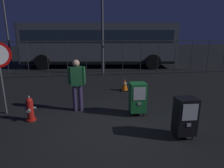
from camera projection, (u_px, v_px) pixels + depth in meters
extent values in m
plane|color=black|center=(106.00, 129.00, 5.24)|extent=(60.00, 60.00, 0.00)
cylinder|color=red|center=(31.00, 119.00, 5.71)|extent=(0.28, 0.28, 0.05)
cylinder|color=red|center=(30.00, 110.00, 5.63)|extent=(0.19, 0.19, 0.55)
sphere|color=red|center=(29.00, 101.00, 5.56)|extent=(0.19, 0.19, 0.19)
cylinder|color=gray|center=(29.00, 97.00, 5.53)|extent=(0.06, 0.06, 0.05)
cylinder|color=gray|center=(29.00, 111.00, 5.50)|extent=(0.09, 0.08, 0.09)
cylinder|color=gray|center=(25.00, 108.00, 5.60)|extent=(0.07, 0.07, 0.07)
cylinder|color=gray|center=(35.00, 108.00, 5.63)|extent=(0.07, 0.07, 0.07)
cylinder|color=black|center=(133.00, 115.00, 5.94)|extent=(0.04, 0.04, 0.12)
cylinder|color=black|center=(144.00, 114.00, 5.98)|extent=(0.04, 0.04, 0.12)
cylinder|color=black|center=(131.00, 111.00, 6.20)|extent=(0.04, 0.04, 0.12)
cylinder|color=black|center=(141.00, 111.00, 6.24)|extent=(0.04, 0.04, 0.12)
cube|color=#19602D|center=(138.00, 97.00, 5.95)|extent=(0.48, 0.40, 0.90)
cube|color=#B2B7BF|center=(140.00, 94.00, 5.71)|extent=(0.36, 0.01, 0.40)
cube|color=gray|center=(139.00, 104.00, 5.79)|extent=(0.10, 0.02, 0.08)
cylinder|color=black|center=(179.00, 139.00, 4.64)|extent=(0.04, 0.04, 0.12)
cylinder|color=black|center=(192.00, 138.00, 4.68)|extent=(0.04, 0.04, 0.12)
cylinder|color=black|center=(174.00, 133.00, 4.91)|extent=(0.04, 0.04, 0.12)
cylinder|color=black|center=(187.00, 132.00, 4.95)|extent=(0.04, 0.04, 0.12)
cube|color=black|center=(185.00, 116.00, 4.66)|extent=(0.48, 0.40, 0.90)
cube|color=#B2B7BF|center=(190.00, 112.00, 4.41)|extent=(0.36, 0.01, 0.40)
cube|color=gray|center=(189.00, 125.00, 4.50)|extent=(0.10, 0.02, 0.08)
cylinder|color=#4C4F54|center=(2.00, 80.00, 5.92)|extent=(0.06, 0.06, 2.20)
cylinder|color=#382D51|center=(75.00, 98.00, 6.30)|extent=(0.14, 0.14, 0.85)
cylinder|color=#382D51|center=(80.00, 98.00, 6.32)|extent=(0.14, 0.14, 0.85)
cube|color=#1E5933|center=(77.00, 76.00, 6.12)|extent=(0.36, 0.20, 0.60)
sphere|color=tan|center=(76.00, 63.00, 6.01)|extent=(0.22, 0.22, 0.22)
cylinder|color=#1E5933|center=(69.00, 76.00, 6.08)|extent=(0.09, 0.09, 0.55)
cylinder|color=#1E5933|center=(84.00, 75.00, 6.14)|extent=(0.09, 0.09, 0.55)
cube|color=black|center=(125.00, 90.00, 8.52)|extent=(0.36, 0.36, 0.03)
cone|color=orange|center=(125.00, 84.00, 8.45)|extent=(0.28, 0.28, 0.50)
cylinder|color=white|center=(125.00, 83.00, 8.44)|extent=(0.17, 0.17, 0.06)
cube|color=#2D2D33|center=(95.00, 41.00, 10.91)|extent=(18.00, 0.04, 0.05)
cube|color=#2D2D33|center=(96.00, 74.00, 11.40)|extent=(18.00, 0.04, 0.05)
cylinder|color=#2D2D33|center=(7.00, 60.00, 10.59)|extent=(0.03, 0.03, 2.00)
cylinder|color=#2D2D33|center=(28.00, 59.00, 10.72)|extent=(0.03, 0.03, 2.00)
cylinder|color=#2D2D33|center=(48.00, 59.00, 10.84)|extent=(0.03, 0.03, 2.00)
cylinder|color=#2D2D33|center=(67.00, 59.00, 10.97)|extent=(0.03, 0.03, 2.00)
cylinder|color=#2D2D33|center=(86.00, 58.00, 11.10)|extent=(0.03, 0.03, 2.00)
cylinder|color=#2D2D33|center=(105.00, 58.00, 11.22)|extent=(0.03, 0.03, 2.00)
cylinder|color=#2D2D33|center=(123.00, 58.00, 11.35)|extent=(0.03, 0.03, 2.00)
cylinder|color=#2D2D33|center=(141.00, 57.00, 11.47)|extent=(0.03, 0.03, 2.00)
cylinder|color=#2D2D33|center=(158.00, 57.00, 11.60)|extent=(0.03, 0.03, 2.00)
cylinder|color=#2D2D33|center=(175.00, 57.00, 11.73)|extent=(0.03, 0.03, 2.00)
cylinder|color=#2D2D33|center=(192.00, 56.00, 11.85)|extent=(0.03, 0.03, 2.00)
cylinder|color=#2D2D33|center=(208.00, 56.00, 11.98)|extent=(0.03, 0.03, 2.00)
cylinder|color=#2D2D33|center=(224.00, 56.00, 12.11)|extent=(0.03, 0.03, 2.00)
cube|color=#4C5156|center=(99.00, 43.00, 13.90)|extent=(10.72, 3.68, 2.65)
cube|color=#1E2838|center=(99.00, 36.00, 13.77)|extent=(10.09, 3.63, 0.80)
cube|color=black|center=(99.00, 60.00, 14.22)|extent=(10.51, 3.67, 0.16)
cylinder|color=black|center=(153.00, 62.00, 13.04)|extent=(1.03, 0.39, 1.00)
cylinder|color=black|center=(146.00, 57.00, 15.45)|extent=(1.03, 0.39, 1.00)
cylinder|color=black|center=(43.00, 62.00, 12.97)|extent=(1.03, 0.39, 1.00)
cylinder|color=black|center=(53.00, 57.00, 15.38)|extent=(1.03, 0.39, 1.00)
cylinder|color=#4C4F54|center=(102.00, 6.00, 10.69)|extent=(0.14, 0.14, 7.61)
cylinder|color=#4C4F54|center=(5.00, 14.00, 14.57)|extent=(0.14, 0.14, 7.43)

